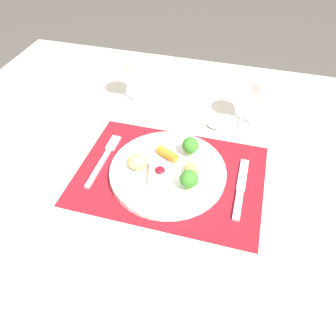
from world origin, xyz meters
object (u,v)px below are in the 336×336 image
Objects in this scene: spoon at (210,123)px; wine_glass_far at (132,73)px; fork at (105,156)px; wine_glass_near at (258,94)px; dinner_plate at (168,170)px; knife at (240,192)px.

wine_glass_far reaches higher than spoon.
wine_glass_near is (0.35, 0.23, 0.10)m from fork.
dinner_plate is at bearing -125.76° from wine_glass_near.
knife is 0.47m from wine_glass_far.
fork is 1.23× the size of wine_glass_near.
wine_glass_near reaches higher than dinner_plate.
spoon is at bearing 43.23° from fork.
dinner_plate is 0.34m from wine_glass_far.
dinner_plate is 1.81× the size of wine_glass_near.
dinner_plate is 1.48× the size of knife.
knife is (0.18, -0.01, -0.01)m from dinner_plate.
knife is 1.08× the size of spoon.
spoon is 0.27m from wine_glass_far.
dinner_plate is 1.48× the size of fork.
wine_glass_near reaches higher than wine_glass_far.
wine_glass_near is at bearing 54.24° from dinner_plate.
wine_glass_far is at bearing 176.53° from wine_glass_near.
wine_glass_near is at bearing 88.98° from knife.
wine_glass_far is at bearing 124.43° from dinner_plate.
wine_glass_near reaches higher than spoon.
wine_glass_far reaches higher than knife.
wine_glass_far reaches higher than dinner_plate.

